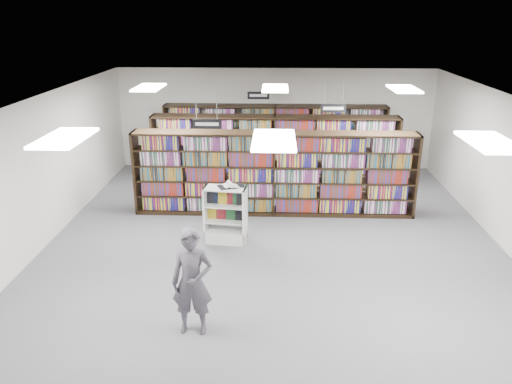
{
  "coord_description": "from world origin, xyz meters",
  "views": [
    {
      "loc": [
        0.02,
        -9.85,
        4.88
      ],
      "look_at": [
        -0.39,
        0.5,
        1.1
      ],
      "focal_mm": 35.0,
      "sensor_mm": 36.0,
      "label": 1
    }
  ],
  "objects_px": {
    "open_book": "(231,185)",
    "shopper": "(192,282)",
    "endcap_display": "(226,222)",
    "bookshelf_row_near": "(274,174)"
  },
  "relations": [
    {
      "from": "endcap_display",
      "to": "shopper",
      "type": "xyz_separation_m",
      "value": [
        -0.2,
        -3.36,
        0.44
      ]
    },
    {
      "from": "open_book",
      "to": "shopper",
      "type": "distance_m",
      "value": 3.43
    },
    {
      "from": "endcap_display",
      "to": "open_book",
      "type": "xyz_separation_m",
      "value": [
        0.12,
        0.03,
        0.86
      ]
    },
    {
      "from": "bookshelf_row_near",
      "to": "endcap_display",
      "type": "bearing_deg",
      "value": -121.58
    },
    {
      "from": "open_book",
      "to": "endcap_display",
      "type": "bearing_deg",
      "value": 171.94
    },
    {
      "from": "endcap_display",
      "to": "shopper",
      "type": "bearing_deg",
      "value": -86.44
    },
    {
      "from": "endcap_display",
      "to": "shopper",
      "type": "height_order",
      "value": "shopper"
    },
    {
      "from": "open_book",
      "to": "shopper",
      "type": "bearing_deg",
      "value": -117.08
    },
    {
      "from": "open_book",
      "to": "shopper",
      "type": "relative_size",
      "value": 0.36
    },
    {
      "from": "bookshelf_row_near",
      "to": "open_book",
      "type": "bearing_deg",
      "value": -119.03
    }
  ]
}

